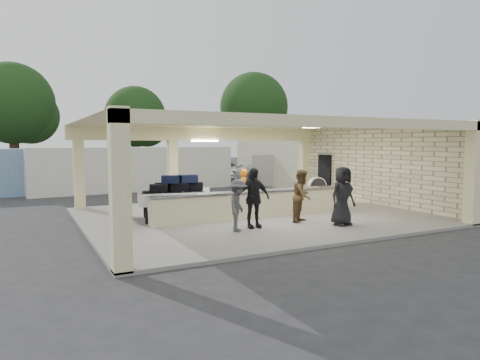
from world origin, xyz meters
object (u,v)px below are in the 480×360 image
car_white_b (303,168)px  car_dark (222,170)px  passenger_a (302,196)px  baggage_counter (258,204)px  baggage_handler (243,190)px  passenger_c (238,205)px  passenger_b (253,198)px  drum_fan (317,186)px  passenger_d (342,196)px  luggage_cart (175,196)px  container_white (135,169)px  car_white_a (262,172)px

car_white_b → car_dark: 6.58m
passenger_a → car_dark: bearing=39.0°
baggage_counter → baggage_handler: size_ratio=4.94×
passenger_a → car_white_b: bearing=19.5°
baggage_handler → passenger_c: baggage_handler is taller
passenger_b → car_dark: (7.05, 17.61, -0.30)m
drum_fan → passenger_c: size_ratio=0.64×
passenger_d → car_dark: size_ratio=0.42×
luggage_cart → passenger_c: size_ratio=1.85×
baggage_counter → passenger_c: bearing=-133.4°
baggage_counter → passenger_c: (-1.80, -1.91, 0.31)m
passenger_b → car_dark: passenger_b is taller
baggage_counter → car_dark: (5.92, 15.98, 0.17)m
drum_fan → car_white_b: car_white_b is taller
passenger_a → drum_fan: bearing=13.4°
passenger_b → passenger_d: (2.82, -0.95, 0.01)m
baggage_handler → passenger_a: 3.21m
baggage_counter → luggage_cart: (-2.83, 1.02, 0.35)m
luggage_cart → passenger_c: (1.02, -2.92, -0.04)m
container_white → passenger_d: bearing=-80.9°
baggage_handler → passenger_b: (-1.36, -3.31, 0.13)m
car_white_a → container_white: bearing=101.3°
drum_fan → container_white: container_white is taller
passenger_c → car_white_a: bearing=4.8°
container_white → drum_fan: bearing=-53.6°
baggage_counter → baggage_handler: bearing=82.0°
passenger_d → car_dark: 19.03m
car_white_a → passenger_a: bearing=158.8°
car_white_b → car_dark: (-6.40, 1.50, -0.04)m
passenger_c → car_white_b: (14.13, 16.38, -0.10)m
passenger_b → passenger_a: bearing=9.0°
passenger_a → passenger_c: 2.72m
passenger_c → container_white: container_white is taller
drum_fan → car_white_a: bearing=89.5°
baggage_handler → passenger_d: size_ratio=0.86×
passenger_b → luggage_cart: bearing=127.3°
passenger_c → car_white_b: passenger_c is taller
drum_fan → passenger_a: bearing=-118.0°
baggage_handler → passenger_c: (-2.04, -3.58, -0.03)m
baggage_handler → passenger_d: 4.50m
drum_fan → car_white_a: 9.77m
baggage_counter → car_white_b: size_ratio=1.61×
baggage_counter → drum_fan: 6.46m
luggage_cart → passenger_d: passenger_d is taller
passenger_b → passenger_c: bearing=-153.5°
baggage_handler → car_white_b: bearing=168.5°
passenger_b → car_white_a: 17.16m
luggage_cart → container_white: 10.91m
container_white → car_white_b: bearing=6.7°
passenger_b → passenger_d: passenger_d is taller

